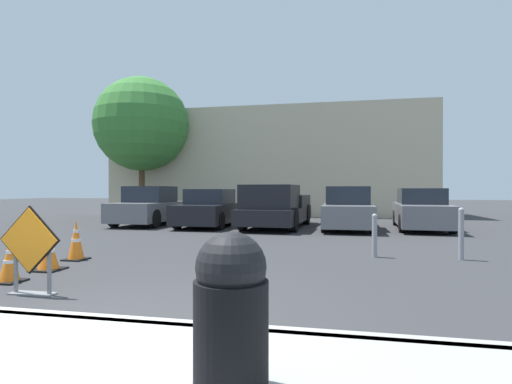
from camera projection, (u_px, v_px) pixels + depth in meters
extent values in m
plane|color=#333335|center=(268.00, 231.00, 13.91)|extent=(96.00, 96.00, 0.00)
cube|color=#999993|center=(25.00, 369.00, 3.07)|extent=(24.88, 2.12, 0.14)
cube|color=#999993|center=(104.00, 324.00, 4.11)|extent=(24.88, 0.20, 0.14)
cube|color=black|center=(30.00, 240.00, 5.48)|extent=(0.94, 0.02, 0.94)
cube|color=orange|center=(29.00, 240.00, 5.47)|extent=(0.89, 0.02, 0.89)
cube|color=slate|center=(33.00, 294.00, 5.53)|extent=(0.65, 0.20, 0.02)
cube|color=slate|center=(16.00, 266.00, 5.58)|extent=(0.04, 0.04, 0.77)
cube|color=slate|center=(49.00, 268.00, 5.48)|extent=(0.04, 0.04, 0.77)
cube|color=black|center=(10.00, 281.00, 6.25)|extent=(0.40, 0.40, 0.03)
cone|color=orange|center=(9.00, 261.00, 6.25)|extent=(0.30, 0.30, 0.62)
cylinder|color=white|center=(9.00, 252.00, 6.25)|extent=(0.10, 0.10, 0.06)
cylinder|color=white|center=(9.00, 261.00, 6.25)|extent=(0.17, 0.17, 0.06)
cube|color=black|center=(49.00, 269.00, 7.19)|extent=(0.48, 0.48, 0.03)
cone|color=orange|center=(48.00, 250.00, 7.19)|extent=(0.36, 0.36, 0.66)
cylinder|color=white|center=(48.00, 242.00, 7.19)|extent=(0.11, 0.11, 0.06)
cylinder|color=white|center=(48.00, 251.00, 7.19)|extent=(0.20, 0.20, 0.06)
cube|color=black|center=(76.00, 259.00, 8.25)|extent=(0.43, 0.43, 0.03)
cone|color=orange|center=(76.00, 239.00, 8.25)|extent=(0.32, 0.32, 0.79)
cylinder|color=white|center=(76.00, 231.00, 8.25)|extent=(0.10, 0.10, 0.07)
cylinder|color=white|center=(76.00, 240.00, 8.25)|extent=(0.18, 0.18, 0.07)
cube|color=slate|center=(149.00, 211.00, 16.45)|extent=(1.86, 4.02, 0.75)
cube|color=#1E232D|center=(150.00, 194.00, 16.55)|extent=(1.63, 1.85, 0.65)
cylinder|color=black|center=(155.00, 219.00, 15.06)|extent=(0.20, 0.71, 0.71)
cylinder|color=black|center=(114.00, 218.00, 15.41)|extent=(0.20, 0.71, 0.71)
cylinder|color=black|center=(180.00, 215.00, 17.50)|extent=(0.20, 0.71, 0.71)
cylinder|color=black|center=(145.00, 214.00, 17.84)|extent=(0.20, 0.71, 0.71)
cube|color=black|center=(209.00, 213.00, 15.73)|extent=(1.79, 4.10, 0.72)
cube|color=#1E232D|center=(210.00, 196.00, 15.82)|extent=(1.57, 1.89, 0.58)
cylinder|color=black|center=(220.00, 221.00, 14.32)|extent=(0.20, 0.65, 0.65)
cylinder|color=black|center=(177.00, 220.00, 14.65)|extent=(0.20, 0.65, 0.65)
cylinder|color=black|center=(238.00, 216.00, 16.80)|extent=(0.20, 0.65, 0.65)
cylinder|color=black|center=(201.00, 216.00, 17.14)|extent=(0.20, 0.65, 0.65)
cube|color=black|center=(277.00, 214.00, 15.44)|extent=(2.31, 5.33, 0.55)
cube|color=black|center=(270.00, 197.00, 14.31)|extent=(1.96, 2.20, 0.85)
cube|color=black|center=(288.00, 200.00, 17.61)|extent=(1.89, 0.22, 0.45)
cube|color=black|center=(305.00, 201.00, 16.20)|extent=(0.25, 2.51, 0.45)
cube|color=black|center=(260.00, 200.00, 16.70)|extent=(0.25, 2.51, 0.45)
cylinder|color=black|center=(294.00, 220.00, 13.69)|extent=(0.29, 0.85, 0.83)
cylinder|color=black|center=(243.00, 219.00, 14.17)|extent=(0.29, 0.85, 0.83)
cylinder|color=black|center=(306.00, 214.00, 16.72)|extent=(0.29, 0.85, 0.83)
cylinder|color=black|center=(264.00, 214.00, 17.19)|extent=(0.29, 0.85, 0.83)
cube|color=slate|center=(348.00, 214.00, 14.66)|extent=(1.79, 4.27, 0.74)
cube|color=#1E232D|center=(348.00, 195.00, 14.76)|extent=(1.55, 1.97, 0.65)
cylinder|color=black|center=(373.00, 224.00, 13.21)|extent=(0.21, 0.66, 0.65)
cylinder|color=black|center=(324.00, 223.00, 13.55)|extent=(0.21, 0.66, 0.65)
cylinder|color=black|center=(368.00, 218.00, 15.78)|extent=(0.21, 0.66, 0.65)
cylinder|color=black|center=(327.00, 218.00, 16.12)|extent=(0.21, 0.66, 0.65)
cube|color=slate|center=(421.00, 214.00, 14.69)|extent=(2.01, 4.67, 0.76)
cube|color=#1E232D|center=(421.00, 196.00, 14.80)|extent=(1.65, 2.20, 0.57)
cylinder|color=black|center=(453.00, 224.00, 13.12)|extent=(0.24, 0.64, 0.62)
cylinder|color=black|center=(402.00, 223.00, 13.53)|extent=(0.24, 0.64, 0.62)
cylinder|color=black|center=(438.00, 218.00, 15.85)|extent=(0.24, 0.64, 0.62)
cylinder|color=black|center=(396.00, 218.00, 16.27)|extent=(0.24, 0.64, 0.62)
cylinder|color=black|center=(231.00, 336.00, 2.58)|extent=(0.49, 0.49, 0.73)
sphere|color=black|center=(231.00, 267.00, 2.58)|extent=(0.46, 0.46, 0.46)
cylinder|color=gray|center=(375.00, 237.00, 8.59)|extent=(0.11, 0.11, 0.88)
sphere|color=gray|center=(375.00, 216.00, 8.59)|extent=(0.12, 0.12, 0.12)
cylinder|color=gray|center=(461.00, 235.00, 8.25)|extent=(0.11, 0.11, 1.03)
sphere|color=gray|center=(461.00, 210.00, 8.25)|extent=(0.12, 0.12, 0.12)
cube|color=beige|center=(269.00, 164.00, 23.88)|extent=(18.18, 5.00, 6.02)
cylinder|color=#513823|center=(142.00, 188.00, 21.81)|extent=(0.32, 0.32, 3.12)
sphere|color=#387A33|center=(142.00, 124.00, 21.79)|extent=(5.10, 5.10, 5.10)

